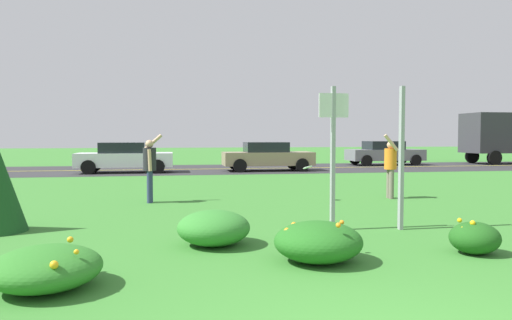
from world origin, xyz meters
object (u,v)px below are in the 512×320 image
at_px(sign_post_near_path, 333,144).
at_px(car_gray_rightmost, 384,153).
at_px(person_catcher_orange_shirt, 390,164).
at_px(car_white_center_left, 125,157).
at_px(car_tan_center_right, 267,156).
at_px(frisbee_white, 308,167).
at_px(sign_post_by_roadside, 401,158).
at_px(person_thrower_dark_shirt, 150,165).

bearing_deg(sign_post_near_path, car_gray_rightmost, 62.47).
relative_size(person_catcher_orange_shirt, car_gray_rightmost, 0.40).
height_order(car_white_center_left, car_gray_rightmost, same).
relative_size(person_catcher_orange_shirt, car_white_center_left, 0.40).
bearing_deg(car_white_center_left, car_tan_center_right, 0.00).
bearing_deg(frisbee_white, car_tan_center_right, 84.08).
height_order(sign_post_by_roadside, frisbee_white, sign_post_by_roadside).
bearing_deg(sign_post_by_roadside, car_white_center_left, 112.53).
distance_m(car_white_center_left, car_tan_center_right, 6.99).
relative_size(car_white_center_left, car_gray_rightmost, 1.00).
height_order(sign_post_near_path, person_catcher_orange_shirt, sign_post_near_path).
xyz_separation_m(person_thrower_dark_shirt, car_gray_rightmost, (13.32, 14.45, -0.25)).
distance_m(sign_post_by_roadside, car_tan_center_right, 15.48).
bearing_deg(car_white_center_left, person_thrower_dark_shirt, -81.43).
relative_size(sign_post_near_path, car_tan_center_right, 0.59).
bearing_deg(car_tan_center_right, person_catcher_orange_shirt, -83.60).
height_order(person_thrower_dark_shirt, frisbee_white, person_thrower_dark_shirt).
xyz_separation_m(sign_post_by_roadside, person_thrower_dark_shirt, (-4.77, 4.56, -0.34)).
xyz_separation_m(person_catcher_orange_shirt, car_gray_rightmost, (6.71, 14.75, -0.23)).
height_order(person_catcher_orange_shirt, frisbee_white, person_catcher_orange_shirt).
distance_m(person_catcher_orange_shirt, frisbee_white, 2.43).
relative_size(sign_post_near_path, person_thrower_dark_shirt, 1.47).
bearing_deg(sign_post_near_path, person_thrower_dark_shirt, 128.45).
distance_m(person_catcher_orange_shirt, car_tan_center_right, 11.28).
xyz_separation_m(sign_post_near_path, sign_post_by_roadside, (1.28, -0.16, -0.27)).
bearing_deg(sign_post_near_path, car_tan_center_right, 83.10).
height_order(car_white_center_left, car_tan_center_right, same).
bearing_deg(car_gray_rightmost, frisbee_white, -121.64).
xyz_separation_m(sign_post_by_roadside, person_catcher_orange_shirt, (1.83, 4.26, -0.37)).
height_order(sign_post_near_path, car_gray_rightmost, sign_post_near_path).
distance_m(sign_post_near_path, person_thrower_dark_shirt, 5.65).
xyz_separation_m(sign_post_near_path, car_tan_center_right, (1.85, 15.30, -0.87)).
xyz_separation_m(frisbee_white, car_tan_center_right, (1.17, 11.29, -0.17)).
relative_size(person_thrower_dark_shirt, frisbee_white, 6.84).
relative_size(sign_post_by_roadside, frisbee_white, 10.08).
distance_m(sign_post_by_roadside, frisbee_white, 4.24).
bearing_deg(person_thrower_dark_shirt, frisbee_white, -5.28).
distance_m(frisbee_white, car_gray_rightmost, 17.43).
height_order(sign_post_by_roadside, car_tan_center_right, sign_post_by_roadside).
bearing_deg(car_white_center_left, sign_post_by_roadside, -67.47).
height_order(person_catcher_orange_shirt, car_gray_rightmost, person_catcher_orange_shirt).
xyz_separation_m(sign_post_by_roadside, car_tan_center_right, (0.58, 15.46, -0.60)).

